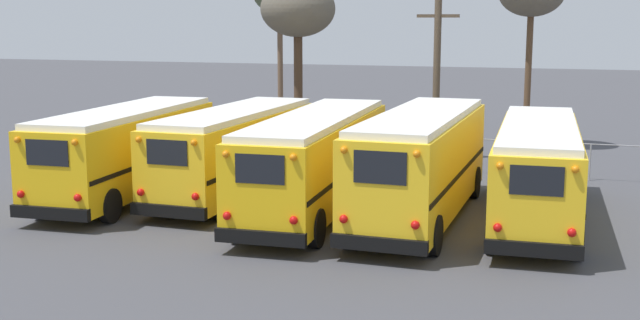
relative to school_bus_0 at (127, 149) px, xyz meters
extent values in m
plane|color=#424247|center=(6.73, 0.29, -1.68)|extent=(160.00, 160.00, 0.00)
cube|color=yellow|center=(0.00, 0.02, -0.06)|extent=(2.94, 9.35, 2.49)
cube|color=white|center=(0.00, 0.02, 1.28)|extent=(2.72, 8.97, 0.20)
cube|color=black|center=(0.24, -4.63, -1.13)|extent=(2.52, 0.33, 0.36)
cube|color=black|center=(0.24, -4.61, 0.62)|extent=(1.35, 0.10, 0.75)
sphere|color=red|center=(-0.68, -4.69, -0.62)|extent=(0.22, 0.22, 0.22)
sphere|color=orange|center=(-0.68, -4.69, 0.96)|extent=(0.18, 0.18, 0.18)
sphere|color=red|center=(1.16, -4.60, -0.62)|extent=(0.22, 0.22, 0.22)
sphere|color=orange|center=(1.16, -4.60, 0.96)|extent=(0.18, 0.18, 0.18)
cube|color=black|center=(-1.24, -0.05, -0.25)|extent=(0.49, 9.04, 0.14)
cube|color=black|center=(1.24, 0.08, -0.25)|extent=(0.49, 9.04, 0.14)
cylinder|color=black|center=(-1.32, 3.27, -1.15)|extent=(0.33, 1.07, 1.06)
cylinder|color=black|center=(0.98, 3.39, -1.15)|extent=(0.33, 1.07, 1.06)
cylinder|color=black|center=(-0.98, -3.36, -1.15)|extent=(0.33, 1.07, 1.06)
cylinder|color=black|center=(1.32, -3.24, -1.15)|extent=(0.33, 1.07, 1.06)
cube|color=yellow|center=(3.36, 1.48, -0.11)|extent=(2.57, 9.38, 2.47)
cube|color=white|center=(3.36, 1.48, 1.22)|extent=(2.37, 9.01, 0.20)
cube|color=black|center=(3.28, -3.23, -1.17)|extent=(2.45, 0.24, 0.36)
cube|color=black|center=(3.28, -3.21, 0.57)|extent=(1.32, 0.05, 0.74)
sphere|color=red|center=(2.38, -3.22, -0.67)|extent=(0.22, 0.22, 0.22)
sphere|color=orange|center=(2.38, -3.22, 0.90)|extent=(0.18, 0.18, 0.18)
sphere|color=red|center=(4.17, -3.26, -0.67)|extent=(0.22, 0.22, 0.22)
sphere|color=orange|center=(4.17, -3.26, 0.90)|extent=(0.18, 0.18, 0.18)
cube|color=black|center=(2.15, 1.50, -0.30)|extent=(0.19, 9.15, 0.14)
cube|color=black|center=(4.57, 1.46, -0.30)|extent=(0.19, 9.15, 0.14)
cylinder|color=black|center=(2.31, 4.87, -1.20)|extent=(0.30, 0.95, 0.95)
cylinder|color=black|center=(4.54, 4.83, -1.20)|extent=(0.30, 0.95, 0.95)
cylinder|color=black|center=(2.18, -1.87, -1.20)|extent=(0.30, 0.95, 0.95)
cylinder|color=black|center=(4.42, -1.91, -1.20)|extent=(0.30, 0.95, 0.95)
cube|color=yellow|center=(6.73, 0.15, -0.05)|extent=(2.88, 10.77, 2.51)
cube|color=white|center=(6.73, 0.15, 1.31)|extent=(2.66, 10.34, 0.20)
cube|color=black|center=(6.98, -5.22, -1.12)|extent=(2.44, 0.31, 0.36)
cube|color=black|center=(6.98, -5.20, 0.64)|extent=(1.31, 0.09, 0.75)
sphere|color=red|center=(6.08, -5.28, -0.61)|extent=(0.22, 0.22, 0.22)
sphere|color=orange|center=(6.08, -5.28, 0.99)|extent=(0.18, 0.18, 0.18)
sphere|color=red|center=(7.87, -5.19, -0.61)|extent=(0.22, 0.22, 0.22)
sphere|color=orange|center=(7.87, -5.19, 0.99)|extent=(0.18, 0.18, 0.18)
cube|color=black|center=(5.53, 0.09, -0.23)|extent=(0.51, 10.45, 0.14)
cube|color=black|center=(7.93, 0.20, -0.23)|extent=(0.51, 10.45, 0.14)
cylinder|color=black|center=(5.43, 4.13, -1.14)|extent=(0.33, 1.08, 1.07)
cylinder|color=black|center=(7.65, 4.23, -1.14)|extent=(0.33, 1.08, 1.07)
cylinder|color=black|center=(5.80, -3.94, -1.14)|extent=(0.33, 1.08, 1.07)
cylinder|color=black|center=(8.03, -3.83, -1.14)|extent=(0.33, 1.08, 1.07)
cube|color=yellow|center=(10.09, 0.04, 0.05)|extent=(2.61, 9.86, 2.71)
cube|color=white|center=(10.09, 0.04, 1.51)|extent=(2.41, 9.46, 0.20)
cube|color=black|center=(10.00, -4.91, -1.12)|extent=(2.47, 0.25, 0.36)
cube|color=black|center=(10.00, -4.88, 0.80)|extent=(1.33, 0.06, 0.81)
sphere|color=red|center=(9.09, -4.90, -0.56)|extent=(0.22, 0.22, 0.22)
sphere|color=orange|center=(9.09, -4.90, 1.19)|extent=(0.18, 0.18, 0.18)
sphere|color=red|center=(10.91, -4.93, -0.56)|extent=(0.22, 0.22, 0.22)
sphere|color=orange|center=(10.91, -4.93, 1.19)|extent=(0.18, 0.18, 0.18)
cube|color=black|center=(8.87, 0.06, -0.15)|extent=(0.21, 9.62, 0.14)
cube|color=black|center=(11.31, 0.02, -0.15)|extent=(0.21, 9.62, 0.14)
cylinder|color=black|center=(9.03, 3.67, -1.14)|extent=(0.30, 1.08, 1.07)
cylinder|color=black|center=(11.29, 3.63, -1.14)|extent=(0.30, 1.08, 1.07)
cylinder|color=black|center=(8.89, -3.55, -1.14)|extent=(0.30, 1.08, 1.07)
cylinder|color=black|center=(11.15, -3.59, -1.14)|extent=(0.30, 1.08, 1.07)
cube|color=yellow|center=(13.46, 0.92, -0.10)|extent=(2.71, 10.19, 2.41)
cube|color=white|center=(13.46, 0.92, 1.20)|extent=(2.51, 9.78, 0.20)
cube|color=black|center=(13.66, -4.17, -1.13)|extent=(2.36, 0.30, 0.36)
cube|color=black|center=(13.66, -4.14, 0.56)|extent=(1.27, 0.08, 0.72)
sphere|color=red|center=(12.80, -4.21, -0.65)|extent=(0.22, 0.22, 0.22)
sphere|color=orange|center=(12.80, -4.21, 0.88)|extent=(0.18, 0.18, 0.18)
sphere|color=red|center=(14.53, -4.14, -0.65)|extent=(0.22, 0.22, 0.22)
sphere|color=orange|center=(14.53, -4.14, 0.88)|extent=(0.18, 0.18, 0.18)
cube|color=black|center=(12.29, 0.87, -0.29)|extent=(0.43, 9.90, 0.14)
cube|color=black|center=(14.62, 0.97, -0.29)|extent=(0.43, 9.90, 0.14)
cylinder|color=black|center=(12.23, 4.63, -1.15)|extent=(0.32, 1.06, 1.05)
cylinder|color=black|center=(14.38, 4.71, -1.15)|extent=(0.32, 1.06, 1.05)
cylinder|color=black|center=(12.54, -2.87, -1.15)|extent=(0.32, 1.06, 1.05)
cylinder|color=black|center=(14.68, -2.79, -1.15)|extent=(0.32, 1.06, 1.05)
cylinder|color=brown|center=(8.71, 10.65, 1.83)|extent=(0.31, 0.31, 7.02)
cube|color=brown|center=(8.71, 10.65, 4.50)|extent=(1.80, 0.14, 0.14)
cylinder|color=brown|center=(12.23, 15.23, 1.55)|extent=(0.30, 0.30, 6.45)
cylinder|color=#473323|center=(2.14, 11.48, 1.11)|extent=(0.40, 0.40, 5.57)
ellipsoid|color=#5B5447|center=(2.14, 11.48, 4.84)|extent=(3.43, 3.43, 2.57)
cylinder|color=brown|center=(-1.33, 18.35, 1.63)|extent=(0.30, 0.30, 6.62)
cylinder|color=#939399|center=(-4.00, 7.94, -0.98)|extent=(0.06, 0.06, 1.40)
cylinder|color=#939399|center=(-1.62, 7.94, -0.98)|extent=(0.06, 0.06, 1.40)
cylinder|color=#939399|center=(0.77, 7.94, -0.98)|extent=(0.06, 0.06, 1.40)
cylinder|color=#939399|center=(3.15, 7.94, -0.98)|extent=(0.06, 0.06, 1.40)
cylinder|color=#939399|center=(5.54, 7.94, -0.98)|extent=(0.06, 0.06, 1.40)
cylinder|color=#939399|center=(7.92, 7.94, -0.98)|extent=(0.06, 0.06, 1.40)
cylinder|color=#939399|center=(10.30, 7.94, -0.98)|extent=(0.06, 0.06, 1.40)
cylinder|color=#939399|center=(12.69, 7.94, -0.98)|extent=(0.06, 0.06, 1.40)
cylinder|color=#939399|center=(15.07, 7.94, -0.98)|extent=(0.06, 0.06, 1.40)
cylinder|color=#939399|center=(6.73, 7.94, -0.28)|extent=(21.46, 0.04, 0.04)
camera|label=1|loc=(14.48, -23.55, 4.35)|focal=45.00mm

